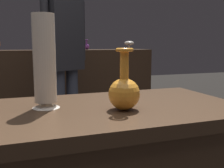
{
  "coord_description": "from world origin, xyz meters",
  "views": [
    {
      "loc": [
        -0.32,
        -1.04,
        1.06
      ],
      "look_at": [
        0.04,
        -0.04,
        0.9
      ],
      "focal_mm": 42.84,
      "sensor_mm": 36.0,
      "label": 1
    }
  ],
  "objects": [
    {
      "name": "visitor_center_back",
      "position": [
        0.1,
        1.44,
        0.98
      ],
      "size": [
        0.43,
        0.3,
        1.67
      ],
      "rotation": [
        0.0,
        0.0,
        3.59
      ],
      "color": "#333847",
      "rests_on": "ground_plane"
    },
    {
      "name": "shelf_vase_right",
      "position": [
        0.52,
        2.27,
        1.03
      ],
      "size": [
        0.07,
        0.07,
        0.12
      ],
      "color": "#7A388E",
      "rests_on": "back_display_shelf"
    },
    {
      "name": "shelf_vase_far_right",
      "position": [
        1.04,
        2.12,
        1.07
      ],
      "size": [
        0.12,
        0.12,
        0.11
      ],
      "color": "silver",
      "rests_on": "back_display_shelf"
    },
    {
      "name": "vase_tall_behind",
      "position": [
        -0.21,
        0.06,
        0.98
      ],
      "size": [
        0.11,
        0.11,
        0.38
      ],
      "color": "silver",
      "rests_on": "display_plinth"
    },
    {
      "name": "back_display_shelf",
      "position": [
        0.0,
        2.2,
        0.49
      ],
      "size": [
        2.6,
        0.4,
        0.99
      ],
      "color": "#382619",
      "rests_on": "ground_plane"
    },
    {
      "name": "vase_centerpiece",
      "position": [
        0.08,
        -0.08,
        0.88
      ],
      "size": [
        0.13,
        0.13,
        0.24
      ],
      "color": "orange",
      "rests_on": "display_plinth"
    }
  ]
}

